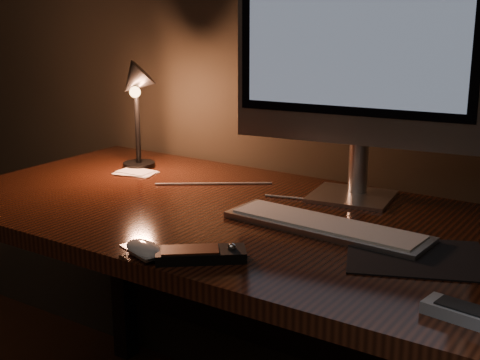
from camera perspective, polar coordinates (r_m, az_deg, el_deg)
The scene contains 9 objects.
desk at distance 1.64m, azimuth 2.70°, elevation -6.63°, with size 1.60×0.75×0.75m.
monitor at distance 1.62m, azimuth 9.98°, elevation 11.25°, with size 0.60×0.20×0.64m.
keyboard at distance 1.45m, azimuth 7.31°, elevation -3.90°, with size 0.46×0.13×0.02m, color silver.
mousepad at distance 1.34m, azimuth 14.79°, elevation -6.36°, with size 0.26×0.21×0.00m, color black.
mouse at distance 1.31m, azimuth -8.17°, elevation -6.03°, with size 0.10×0.05×0.02m, color white.
media_remote at distance 1.28m, azimuth -3.36°, elevation -6.33°, with size 0.17×0.16×0.03m.
papers at distance 1.93m, azimuth -8.90°, elevation 0.64°, with size 0.12×0.08×0.01m, color white.
desk_lamp at distance 1.93m, azimuth -8.94°, elevation 7.05°, with size 0.16×0.17×0.32m.
cable at distance 1.71m, azimuth 2.02°, elevation -1.09°, with size 0.01×0.01×0.61m, color white.
Camera 1 is at (0.78, 0.61, 1.23)m, focal length 50.00 mm.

